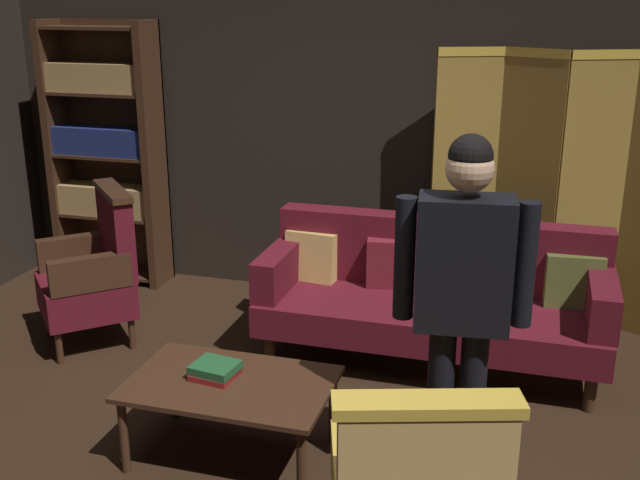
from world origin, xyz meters
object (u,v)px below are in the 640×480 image
(standing_figure, at_px, (462,291))
(book_red_leather, at_px, (215,374))
(coffee_table, at_px, (231,390))
(book_green_cloth, at_px, (215,367))
(velvet_couch, at_px, (433,292))
(folding_screen, at_px, (558,189))
(bookshelf, at_px, (106,149))
(armchair_wing_left, at_px, (94,272))

(standing_figure, xyz_separation_m, book_red_leather, (-1.19, 0.04, -0.59))
(coffee_table, relative_size, book_red_leather, 4.88)
(standing_figure, xyz_separation_m, book_green_cloth, (-1.19, 0.04, -0.55))
(book_green_cloth, bearing_deg, velvet_couch, 56.57)
(folding_screen, bearing_deg, bookshelf, -179.55)
(coffee_table, height_order, standing_figure, standing_figure)
(coffee_table, bearing_deg, armchair_wing_left, 143.80)
(velvet_couch, bearing_deg, bookshelf, 164.74)
(standing_figure, relative_size, book_green_cloth, 7.93)
(standing_figure, bearing_deg, armchair_wing_left, 157.51)
(bookshelf, bearing_deg, book_red_leather, -49.04)
(velvet_couch, height_order, armchair_wing_left, armchair_wing_left)
(bookshelf, relative_size, book_red_leather, 10.00)
(folding_screen, bearing_deg, book_red_leather, -127.07)
(bookshelf, bearing_deg, armchair_wing_left, -64.80)
(folding_screen, height_order, book_red_leather, folding_screen)
(standing_figure, bearing_deg, velvet_couch, 102.03)
(bookshelf, height_order, standing_figure, bookshelf)
(book_green_cloth, bearing_deg, coffee_table, -16.74)
(bookshelf, height_order, armchair_wing_left, bookshelf)
(book_green_cloth, bearing_deg, standing_figure, -2.00)
(armchair_wing_left, height_order, book_green_cloth, armchair_wing_left)
(velvet_couch, distance_m, standing_figure, 1.53)
(folding_screen, relative_size, bookshelf, 0.93)
(velvet_couch, distance_m, coffee_table, 1.59)
(book_red_leather, bearing_deg, bookshelf, 130.96)
(folding_screen, relative_size, armchair_wing_left, 1.83)
(folding_screen, bearing_deg, velvet_couch, -132.73)
(coffee_table, xyz_separation_m, book_green_cloth, (-0.09, 0.03, 0.10))
(coffee_table, height_order, book_green_cloth, book_green_cloth)
(book_red_leather, distance_m, book_green_cloth, 0.04)
(armchair_wing_left, bearing_deg, velvet_couch, 9.46)
(bookshelf, bearing_deg, velvet_couch, -15.26)
(velvet_couch, xyz_separation_m, standing_figure, (0.30, -1.39, 0.57))
(coffee_table, bearing_deg, standing_figure, -0.75)
(folding_screen, distance_m, bookshelf, 3.41)
(coffee_table, bearing_deg, book_green_cloth, 163.26)
(bookshelf, height_order, coffee_table, bookshelf)
(velvet_couch, relative_size, book_green_cloth, 9.88)
(velvet_couch, distance_m, book_green_cloth, 1.62)
(armchair_wing_left, bearing_deg, book_red_leather, -37.31)
(velvet_couch, xyz_separation_m, coffee_table, (-0.80, -1.38, -0.08))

